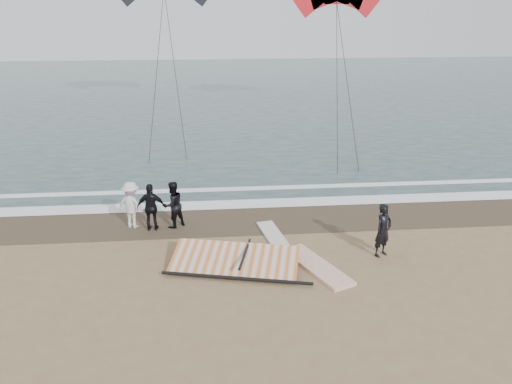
% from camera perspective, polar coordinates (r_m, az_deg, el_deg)
% --- Properties ---
extents(ground, '(120.00, 120.00, 0.00)m').
position_cam_1_polar(ground, '(14.14, 5.86, -10.24)').
color(ground, '#8C704C').
rests_on(ground, ground).
extents(sea, '(120.00, 54.00, 0.02)m').
position_cam_1_polar(sea, '(45.53, -2.04, 11.53)').
color(sea, '#233838').
rests_on(sea, ground).
extents(wet_sand, '(120.00, 2.80, 0.01)m').
position_cam_1_polar(wet_sand, '(18.09, 3.21, -2.94)').
color(wet_sand, '#4C3D2B').
rests_on(wet_sand, ground).
extents(foam_near, '(120.00, 0.90, 0.01)m').
position_cam_1_polar(foam_near, '(19.35, 2.61, -1.23)').
color(foam_near, white).
rests_on(foam_near, sea).
extents(foam_far, '(120.00, 0.45, 0.01)m').
position_cam_1_polar(foam_far, '(20.93, 1.99, 0.50)').
color(foam_far, white).
rests_on(foam_far, sea).
extents(man_main, '(0.73, 0.67, 1.68)m').
position_cam_1_polar(man_main, '(15.59, 14.33, -4.25)').
color(man_main, black).
rests_on(man_main, ground).
extents(board_white, '(1.79, 2.78, 0.11)m').
position_cam_1_polar(board_white, '(14.86, 6.93, -8.40)').
color(board_white, silver).
rests_on(board_white, ground).
extents(board_cream, '(0.93, 2.19, 0.09)m').
position_cam_1_polar(board_cream, '(16.65, 1.97, -4.94)').
color(board_cream, beige).
rests_on(board_cream, ground).
extents(trio_cluster, '(2.52, 1.08, 1.66)m').
position_cam_1_polar(trio_cluster, '(17.34, -12.02, -1.51)').
color(trio_cluster, black).
rests_on(trio_cluster, ground).
extents(sail_rig, '(4.18, 2.51, 0.50)m').
position_cam_1_polar(sail_rig, '(14.82, -2.73, -7.74)').
color(sail_rig, black).
rests_on(sail_rig, ground).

